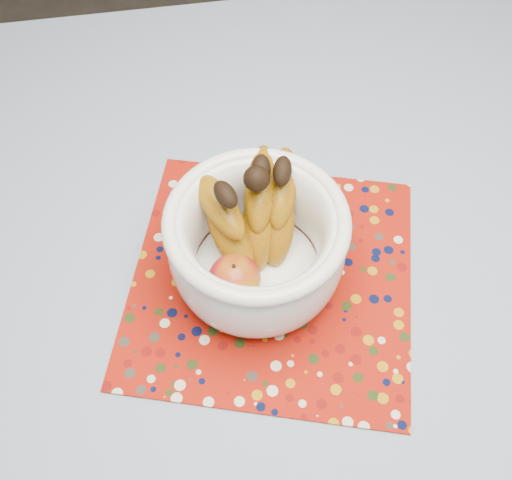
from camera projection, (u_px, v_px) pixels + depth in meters
The scene contains 4 objects.
table at pixel (309, 295), 0.96m from camera, with size 1.20×1.20×0.75m.
tablecloth at pixel (313, 270), 0.90m from camera, with size 1.32×1.32×0.01m, color #617BA2.
placemat at pixel (272, 278), 0.88m from camera, with size 0.40×0.40×0.00m, color #961308.
fruit_bowl at pixel (256, 234), 0.81m from camera, with size 0.24×0.26×0.19m.
Camera 1 is at (-0.16, -0.43, 1.53)m, focal length 42.00 mm.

